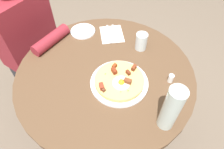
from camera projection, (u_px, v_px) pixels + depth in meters
ground_plane at (107, 127)px, 1.62m from camera, size 6.00×6.00×0.00m
dining_table at (106, 89)px, 1.21m from camera, size 0.97×0.97×0.71m
person_seated at (32, 50)px, 1.48m from camera, size 0.38×0.46×1.14m
pizza_plate at (119, 82)px, 1.02m from camera, size 0.30×0.30×0.01m
breakfast_pizza at (119, 80)px, 1.01m from camera, size 0.25×0.25×0.05m
bread_plate at (83, 31)px, 1.29m from camera, size 0.16×0.16×0.01m
napkin at (112, 34)px, 1.28m from camera, size 0.22×0.22×0.00m
fork at (109, 34)px, 1.27m from camera, size 0.14×0.13×0.00m
knife at (115, 33)px, 1.27m from camera, size 0.14×0.13×0.00m
water_glass at (141, 41)px, 1.16m from camera, size 0.07×0.07×0.10m
water_bottle at (171, 109)px, 0.79m from camera, size 0.07×0.07×0.25m
salt_shaker at (171, 78)px, 1.02m from camera, size 0.03×0.03×0.05m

